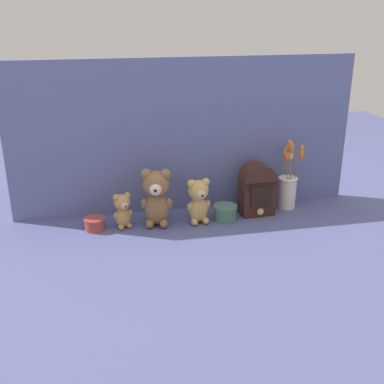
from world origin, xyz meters
TOP-DOWN VIEW (x-y plane):
  - ground_plane at (0.00, 0.00)m, footprint 4.00×4.00m
  - backdrop_wall at (0.00, 0.17)m, footprint 1.57×0.02m
  - teddy_bear_large at (-0.16, 0.01)m, footprint 0.14×0.13m
  - teddy_bear_medium at (0.02, -0.01)m, footprint 0.11×0.10m
  - teddy_bear_small at (-0.31, 0.01)m, footprint 0.09×0.08m
  - flower_vase at (0.47, 0.07)m, footprint 0.11×0.12m
  - vintage_radio at (0.31, 0.04)m, footprint 0.16×0.11m
  - decorative_tin_tall at (0.15, 0.00)m, footprint 0.11×0.11m
  - decorative_tin_short at (-0.43, 0.01)m, footprint 0.09×0.09m

SIDE VIEW (x-z plane):
  - ground_plane at x=0.00m, z-range 0.00..0.00m
  - decorative_tin_short at x=-0.43m, z-range 0.00..0.05m
  - decorative_tin_tall at x=0.15m, z-range 0.00..0.07m
  - teddy_bear_small at x=-0.31m, z-range 0.00..0.16m
  - teddy_bear_medium at x=0.02m, z-range 0.00..0.21m
  - flower_vase at x=0.47m, z-range -0.06..0.28m
  - vintage_radio at x=0.31m, z-range 0.00..0.24m
  - teddy_bear_large at x=-0.16m, z-range 0.01..0.26m
  - backdrop_wall at x=0.00m, z-range 0.00..0.70m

